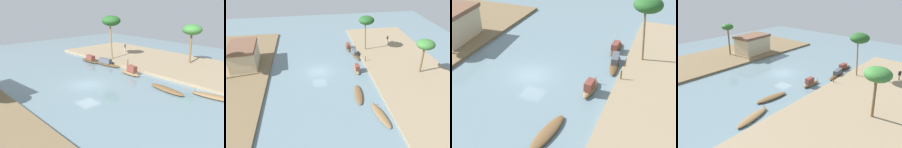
# 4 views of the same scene
# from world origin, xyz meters

# --- Properties ---
(river_water) EXTENTS (72.28, 72.28, 0.00)m
(river_water) POSITION_xyz_m (0.00, 0.00, 0.00)
(river_water) COLOR slate
(river_water) RESTS_ON ground
(sampan_with_red_awning) EXTENTS (3.56, 1.07, 1.40)m
(sampan_with_red_awning) POSITION_xyz_m (-0.84, -6.94, 0.52)
(sampan_with_red_awning) COLOR brown
(sampan_with_red_awning) RESTS_ON river_water
(sampan_upstream_small) EXTENTS (5.10, 1.86, 0.40)m
(sampan_upstream_small) POSITION_xyz_m (-7.97, -5.51, 0.20)
(sampan_upstream_small) COLOR brown
(sampan_upstream_small) RESTS_ON river_water
(sampan_downstream_large) EXTENTS (5.23, 1.61, 1.12)m
(sampan_downstream_large) POSITION_xyz_m (5.47, -7.95, 0.42)
(sampan_downstream_large) COLOR brown
(sampan_downstream_large) RESTS_ON river_water
(sampan_foreground) EXTENTS (4.27, 1.11, 1.25)m
(sampan_foreground) POSITION_xyz_m (9.10, -7.26, 0.46)
(sampan_foreground) COLOR #47331E
(sampan_foreground) RESTS_ON river_water
(mooring_post) EXTENTS (0.14, 0.14, 1.01)m
(mooring_post) POSITION_xyz_m (2.08, -9.34, 0.88)
(mooring_post) COLOR #4C3823
(mooring_post) RESTS_ON riverbank_left
(palm_tree_left_far) EXTENTS (3.15, 3.15, 7.37)m
(palm_tree_left_far) POSITION_xyz_m (7.27, -10.55, 6.81)
(palm_tree_left_far) COLOR #7F6647
(palm_tree_left_far) RESTS_ON riverbank_left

